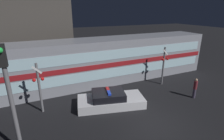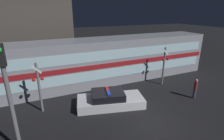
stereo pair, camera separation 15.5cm
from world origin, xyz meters
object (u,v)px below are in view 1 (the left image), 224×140
Objects in this scene: train at (113,59)px; crossing_signal_near at (164,64)px; pedestrian at (195,88)px; traffic_light_corner at (10,92)px; police_car at (110,100)px.

train is 4.62m from crossing_signal_near.
pedestrian is 12.13m from traffic_light_corner.
train is 3.72× the size of traffic_light_corner.
train reaches higher than pedestrian.
train is 7.37m from pedestrian.
train is at bearing 140.15° from crossing_signal_near.
crossing_signal_near is at bearing -39.85° from train.
pedestrian is (4.05, -6.05, -1.19)m from train.
train is at bearing 123.78° from pedestrian.
traffic_light_corner is at bearing -144.59° from police_car.
crossing_signal_near reaches higher than police_car.
police_car is 3.11× the size of pedestrian.
train is 3.93× the size of police_car.
train is at bearing 39.98° from traffic_light_corner.
train is 5.18m from police_car.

